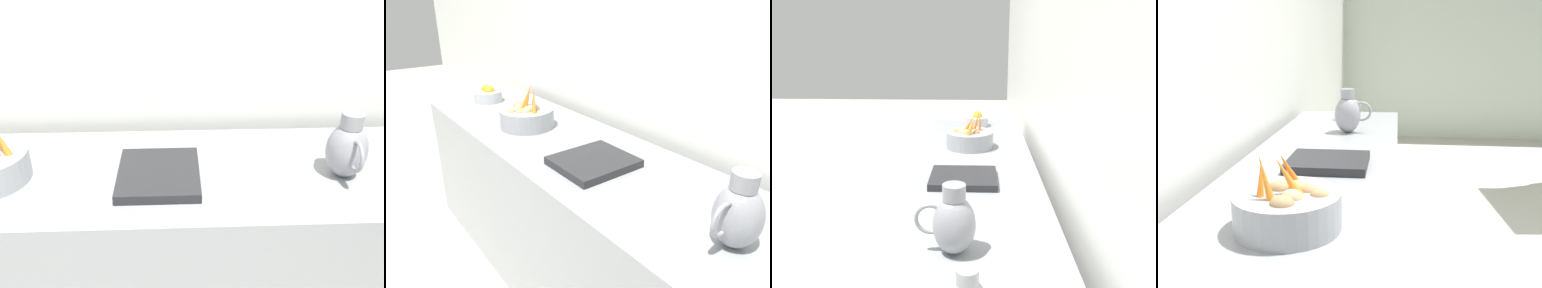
{
  "view_description": "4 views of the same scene",
  "coord_description": "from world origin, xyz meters",
  "views": [
    {
      "loc": [
        -0.1,
        0.19,
        1.7
      ],
      "look_at": [
        -1.48,
        0.25,
        0.98
      ],
      "focal_mm": 39.27,
      "sensor_mm": 36.0,
      "label": 1
    },
    {
      "loc": [
        -0.49,
        1.26,
        1.59
      ],
      "look_at": [
        -1.38,
        0.07,
        0.97
      ],
      "focal_mm": 33.9,
      "sensor_mm": 36.0,
      "label": 2
    },
    {
      "loc": [
        -1.51,
        2.07,
        1.61
      ],
      "look_at": [
        -1.43,
        -0.01,
        1.03
      ],
      "focal_mm": 37.83,
      "sensor_mm": 36.0,
      "label": 3
    },
    {
      "loc": [
        -1.15,
        -1.64,
        1.4
      ],
      "look_at": [
        -1.34,
        0.07,
        0.98
      ],
      "focal_mm": 40.58,
      "sensor_mm": 36.0,
      "label": 4
    }
  ],
  "objects": [
    {
      "name": "orange_bowl",
      "position": [
        -1.49,
        -1.15,
        0.91
      ],
      "size": [
        0.2,
        0.2,
        0.11
      ],
      "color": "#ADAFB5",
      "rests_on": "prep_counter"
    },
    {
      "name": "metal_pitcher_tall",
      "position": [
        -1.43,
        0.81,
        0.98
      ],
      "size": [
        0.21,
        0.15,
        0.25
      ],
      "color": "gray",
      "rests_on": "prep_counter"
    },
    {
      "name": "prep_counter",
      "position": [
        -1.49,
        0.1,
        0.43
      ],
      "size": [
        0.7,
        2.88,
        0.86
      ],
      "primitive_type": "cube",
      "color": "gray",
      "rests_on": "ground_plane"
    },
    {
      "name": "vegetable_colander",
      "position": [
        -1.45,
        -0.51,
        0.92
      ],
      "size": [
        0.31,
        0.31,
        0.24
      ],
      "color": "gray",
      "rests_on": "prep_counter"
    },
    {
      "name": "counter_sink_basin",
      "position": [
        -1.44,
        0.12,
        0.88
      ],
      "size": [
        0.34,
        0.3,
        0.04
      ],
      "primitive_type": "cube",
      "color": "#232326",
      "rests_on": "prep_counter"
    }
  ]
}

